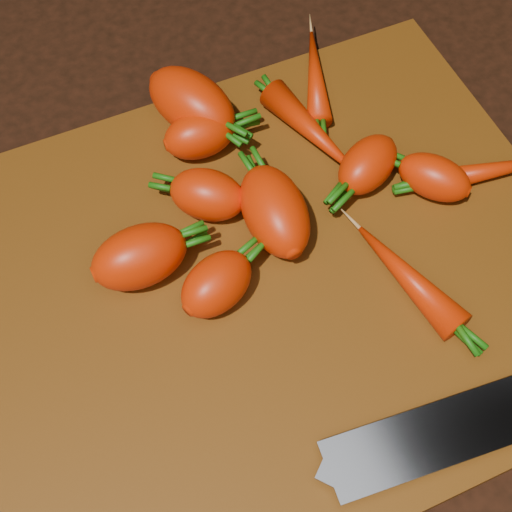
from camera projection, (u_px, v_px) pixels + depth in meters
name	position (u px, v px, depth m)	size (l,w,h in m)	color
ground	(261.00, 288.00, 0.56)	(2.00, 2.00, 0.01)	black
cutting_board	(261.00, 281.00, 0.55)	(0.50, 0.40, 0.01)	brown
carrot_0	(140.00, 257.00, 0.53)	(0.07, 0.05, 0.05)	red
carrot_1	(207.00, 195.00, 0.56)	(0.06, 0.04, 0.04)	red
carrot_2	(192.00, 103.00, 0.60)	(0.09, 0.05, 0.05)	red
carrot_3	(275.00, 211.00, 0.55)	(0.08, 0.05, 0.05)	red
carrot_4	(368.00, 165.00, 0.58)	(0.06, 0.04, 0.04)	red
carrot_5	(200.00, 135.00, 0.59)	(0.06, 0.04, 0.04)	red
carrot_6	(434.00, 177.00, 0.57)	(0.06, 0.04, 0.04)	red
carrot_7	(315.00, 75.00, 0.64)	(0.11, 0.02, 0.02)	red
carrot_8	(494.00, 170.00, 0.59)	(0.13, 0.02, 0.02)	red
carrot_9	(407.00, 277.00, 0.53)	(0.11, 0.03, 0.03)	red
carrot_10	(311.00, 130.00, 0.60)	(0.11, 0.03, 0.03)	red
carrot_11	(217.00, 284.00, 0.52)	(0.06, 0.04, 0.04)	red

